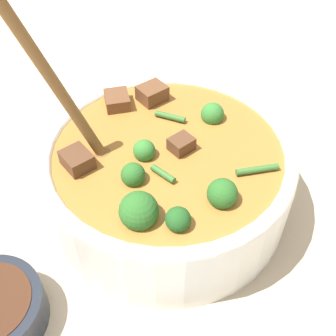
% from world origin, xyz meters
% --- Properties ---
extents(ground_plane, '(4.00, 4.00, 0.00)m').
position_xyz_m(ground_plane, '(0.00, 0.00, 0.00)').
color(ground_plane, '#C6B293').
extents(stew_bowl, '(0.29, 0.29, 0.29)m').
position_xyz_m(stew_bowl, '(0.00, -0.00, 0.06)').
color(stew_bowl, white).
rests_on(stew_bowl, ground_plane).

